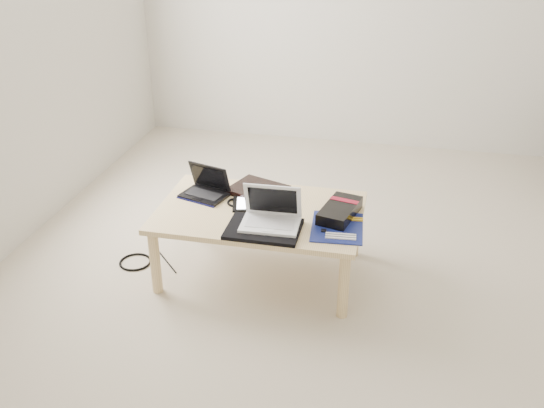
% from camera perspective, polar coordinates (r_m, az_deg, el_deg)
% --- Properties ---
extents(ground, '(4.00, 4.00, 0.00)m').
position_cam_1_polar(ground, '(3.53, 7.22, -6.05)').
color(ground, beige).
rests_on(ground, ground).
extents(coffee_table, '(1.10, 0.70, 0.40)m').
position_cam_1_polar(coffee_table, '(3.29, -1.16, -1.30)').
color(coffee_table, '#E5C68A').
rests_on(coffee_table, ground).
extents(book, '(0.36, 0.33, 0.03)m').
position_cam_1_polar(book, '(3.46, -1.34, 1.35)').
color(book, black).
rests_on(book, coffee_table).
extents(netbook, '(0.29, 0.25, 0.18)m').
position_cam_1_polar(netbook, '(3.43, -6.24, 1.39)').
color(netbook, black).
rests_on(netbook, coffee_table).
extents(tablet, '(0.27, 0.23, 0.01)m').
position_cam_1_polar(tablet, '(3.32, -1.69, 0.02)').
color(tablet, black).
rests_on(tablet, coffee_table).
extents(remote, '(0.11, 0.24, 0.02)m').
position_cam_1_polar(remote, '(3.35, 0.66, 0.39)').
color(remote, silver).
rests_on(remote, coffee_table).
extents(neoprene_sleeve, '(0.37, 0.27, 0.02)m').
position_cam_1_polar(neoprene_sleeve, '(3.07, -0.80, -2.37)').
color(neoprene_sleeve, black).
rests_on(neoprene_sleeve, coffee_table).
extents(white_laptop, '(0.30, 0.22, 0.21)m').
position_cam_1_polar(white_laptop, '(3.08, -0.09, -1.13)').
color(white_laptop, white).
rests_on(white_laptop, neoprene_sleeve).
extents(motherboard, '(0.29, 0.35, 0.02)m').
position_cam_1_polar(motherboard, '(3.11, 6.19, -2.20)').
color(motherboard, '#0C1C4E').
rests_on(motherboard, coffee_table).
extents(gpu_box, '(0.22, 0.34, 0.07)m').
position_cam_1_polar(gpu_box, '(3.21, 6.39, -0.66)').
color(gpu_box, black).
rests_on(gpu_box, coffee_table).
extents(cable_coil, '(0.12, 0.12, 0.01)m').
position_cam_1_polar(cable_coil, '(3.34, -3.37, 0.15)').
color(cable_coil, black).
rests_on(cable_coil, coffee_table).
extents(floor_cable_coil, '(0.24, 0.24, 0.01)m').
position_cam_1_polar(floor_cable_coil, '(3.64, -12.74, -5.34)').
color(floor_cable_coil, black).
rests_on(floor_cable_coil, ground).
extents(floor_cable_trail, '(0.27, 0.28, 0.01)m').
position_cam_1_polar(floor_cable_trail, '(3.65, -10.17, -4.97)').
color(floor_cable_trail, black).
rests_on(floor_cable_trail, ground).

